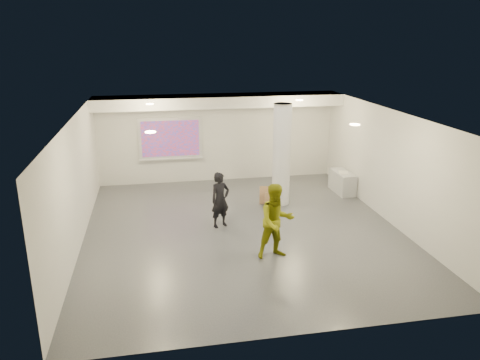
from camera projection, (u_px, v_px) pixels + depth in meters
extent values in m
cube|color=#3B3D42|center=(243.00, 230.00, 12.12)|extent=(8.00, 9.00, 0.01)
cube|color=white|center=(243.00, 115.00, 11.23)|extent=(8.00, 9.00, 0.01)
cube|color=silver|center=(218.00, 138.00, 15.90)|extent=(8.00, 0.01, 3.00)
cube|color=silver|center=(297.00, 255.00, 7.46)|extent=(8.00, 0.01, 3.00)
cube|color=silver|center=(76.00, 184.00, 10.97)|extent=(0.01, 9.00, 3.00)
cube|color=silver|center=(391.00, 167.00, 12.38)|extent=(0.01, 9.00, 3.00)
cube|color=silver|center=(220.00, 101.00, 14.99)|extent=(8.00, 1.10, 0.36)
cylinder|color=#FCD597|center=(150.00, 104.00, 13.19)|extent=(0.22, 0.22, 0.02)
cylinder|color=#FCD597|center=(299.00, 100.00, 13.97)|extent=(0.22, 0.22, 0.02)
cylinder|color=#FCD597|center=(150.00, 132.00, 9.44)|extent=(0.22, 0.22, 0.02)
cylinder|color=#FCD597|center=(355.00, 125.00, 10.21)|extent=(0.22, 0.22, 0.02)
cylinder|color=silver|center=(282.00, 155.00, 13.63)|extent=(0.52, 0.52, 3.00)
cube|color=silver|center=(170.00, 138.00, 15.56)|extent=(2.10, 0.06, 1.40)
cube|color=blue|center=(170.00, 139.00, 15.52)|extent=(1.90, 0.01, 1.20)
cube|color=silver|center=(171.00, 159.00, 15.71)|extent=(2.10, 0.08, 0.04)
cube|color=#9EA0A3|center=(342.00, 182.00, 14.96)|extent=(0.51, 1.17, 0.67)
cube|color=silver|center=(343.00, 172.00, 14.77)|extent=(0.38, 0.44, 0.02)
cube|color=#946E49|center=(268.00, 195.00, 13.96)|extent=(0.52, 0.30, 0.53)
cube|color=#946E49|center=(272.00, 199.00, 13.69)|extent=(0.44, 0.21, 0.47)
imported|color=black|center=(220.00, 200.00, 12.18)|extent=(0.64, 0.54, 1.48)
imported|color=olive|center=(276.00, 221.00, 10.45)|extent=(0.93, 0.77, 1.74)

